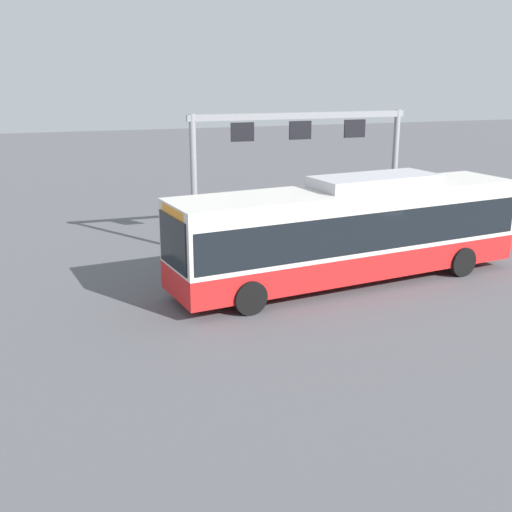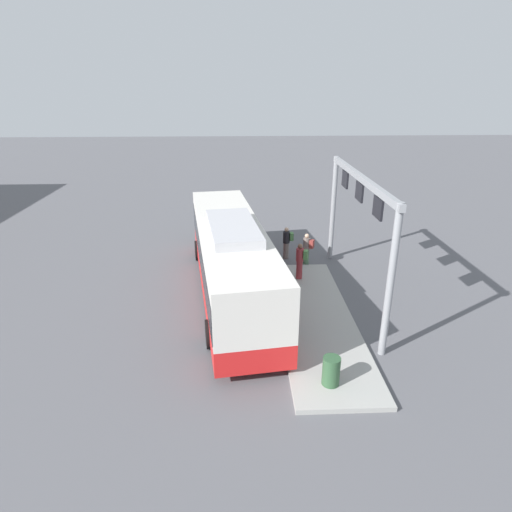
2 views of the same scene
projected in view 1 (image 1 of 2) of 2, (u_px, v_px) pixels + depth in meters
ground_plane at (348, 281)px, 20.93m from camera, size 120.00×120.00×0.00m
platform_curb at (364, 249)px, 24.54m from camera, size 10.00×2.80×0.16m
bus_main at (350, 228)px, 20.43m from camera, size 12.21×4.09×3.46m
person_boarding at (230, 236)px, 23.11m from camera, size 0.51×0.60×1.67m
person_waiting_near at (209, 245)px, 21.99m from camera, size 0.35×0.53×1.67m
person_waiting_mid at (282, 232)px, 23.09m from camera, size 0.44×0.59×1.67m
platform_sign_gantry at (300, 150)px, 24.58m from camera, size 8.89×0.24×5.20m
trash_bin at (455, 229)px, 25.39m from camera, size 0.52×0.52×0.90m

